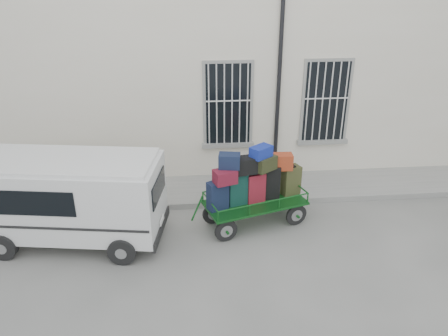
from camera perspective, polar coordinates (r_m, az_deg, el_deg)
ground at (r=10.20m, az=4.42°, el=-8.76°), size 80.00×80.00×0.00m
building at (r=14.20m, az=1.16°, el=14.15°), size 24.00×5.15×6.00m
sidewalk at (r=12.04m, az=2.75°, el=-2.69°), size 24.00×1.70×0.15m
luggage_cart at (r=10.12m, az=4.00°, el=-2.29°), size 2.80×1.70×2.00m
van at (r=10.02m, az=-19.38°, el=-3.35°), size 4.14×2.26×1.98m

